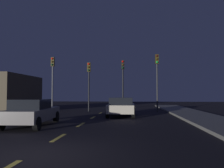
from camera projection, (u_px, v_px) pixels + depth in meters
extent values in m
plane|color=black|center=(83.00, 123.00, 13.02)|extent=(80.00, 80.00, 0.00)
cube|color=gray|center=(220.00, 123.00, 12.36)|extent=(3.00, 40.00, 0.15)
cube|color=#EACC4C|center=(59.00, 138.00, 8.64)|extent=(0.16, 1.60, 0.01)
cube|color=#EACC4C|center=(81.00, 124.00, 12.42)|extent=(0.16, 1.60, 0.01)
cube|color=#EACC4C|center=(93.00, 117.00, 16.21)|extent=(0.16, 1.60, 0.01)
cube|color=#EACC4C|center=(100.00, 113.00, 19.99)|extent=(0.16, 1.60, 0.01)
cylinder|color=#4C4C51|center=(52.00, 84.00, 22.54)|extent=(0.14, 0.14, 5.32)
cube|color=#382D0C|center=(53.00, 62.00, 22.64)|extent=(0.32, 0.24, 0.90)
sphere|color=red|center=(52.00, 59.00, 22.50)|extent=(0.20, 0.20, 0.20)
sphere|color=#3F2D0C|center=(52.00, 62.00, 22.48)|extent=(0.20, 0.20, 0.20)
sphere|color=#0C3319|center=(52.00, 65.00, 22.47)|extent=(0.20, 0.20, 0.20)
cylinder|color=black|center=(89.00, 87.00, 22.21)|extent=(0.14, 0.14, 4.75)
cube|color=#382D0C|center=(89.00, 67.00, 22.29)|extent=(0.32, 0.24, 0.90)
sphere|color=red|center=(89.00, 64.00, 22.15)|extent=(0.20, 0.20, 0.20)
sphere|color=#3F2D0C|center=(89.00, 67.00, 22.13)|extent=(0.20, 0.20, 0.20)
sphere|color=#0C3319|center=(89.00, 70.00, 22.12)|extent=(0.20, 0.20, 0.20)
cylinder|color=black|center=(123.00, 86.00, 21.92)|extent=(0.14, 0.14, 4.95)
cube|color=black|center=(123.00, 65.00, 22.01)|extent=(0.32, 0.24, 0.90)
sphere|color=red|center=(123.00, 62.00, 21.87)|extent=(0.20, 0.20, 0.20)
sphere|color=#3F2D0C|center=(123.00, 65.00, 21.85)|extent=(0.20, 0.20, 0.20)
sphere|color=#0C3319|center=(123.00, 68.00, 21.84)|extent=(0.20, 0.20, 0.20)
cylinder|color=#2D2D30|center=(157.00, 83.00, 21.64)|extent=(0.14, 0.14, 5.45)
cube|color=#382D0C|center=(157.00, 59.00, 21.75)|extent=(0.32, 0.24, 0.90)
sphere|color=#3F0C0C|center=(157.00, 56.00, 21.60)|extent=(0.20, 0.20, 0.20)
sphere|color=#3F2D0C|center=(157.00, 59.00, 21.59)|extent=(0.20, 0.20, 0.20)
sphere|color=#19D84C|center=(157.00, 62.00, 21.57)|extent=(0.20, 0.20, 0.20)
cube|color=beige|center=(121.00, 108.00, 17.03)|extent=(1.92, 3.82, 0.59)
cube|color=black|center=(121.00, 101.00, 16.86)|extent=(1.68, 1.73, 0.50)
cylinder|color=black|center=(111.00, 111.00, 18.44)|extent=(0.22, 0.64, 0.64)
cylinder|color=black|center=(133.00, 111.00, 18.27)|extent=(0.22, 0.64, 0.64)
cylinder|color=black|center=(108.00, 114.00, 15.75)|extent=(0.22, 0.64, 0.64)
cylinder|color=black|center=(133.00, 114.00, 15.58)|extent=(0.22, 0.64, 0.64)
cube|color=gray|center=(32.00, 114.00, 11.90)|extent=(2.07, 4.46, 0.58)
cube|color=black|center=(31.00, 104.00, 11.71)|extent=(1.69, 2.06, 0.49)
cylinder|color=black|center=(28.00, 117.00, 13.53)|extent=(0.26, 0.65, 0.64)
cylinder|color=black|center=(56.00, 117.00, 13.49)|extent=(0.26, 0.65, 0.64)
cylinder|color=black|center=(1.00, 124.00, 10.28)|extent=(0.26, 0.65, 0.64)
cylinder|color=black|center=(37.00, 124.00, 10.25)|extent=(0.26, 0.65, 0.64)
cube|color=brown|center=(5.00, 93.00, 23.75)|extent=(4.76, 7.76, 3.64)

